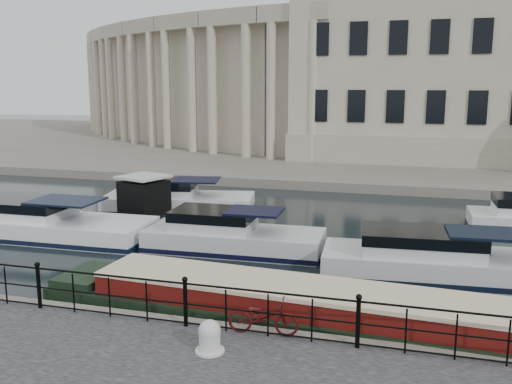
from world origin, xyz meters
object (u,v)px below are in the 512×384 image
Objects in this scene: mooring_bollard at (210,337)px; harbour_hut at (144,201)px; narrowboat at (340,322)px; bicycle at (263,317)px.

harbour_hut is (-7.65, 12.06, 0.07)m from mooring_bollard.
narrowboat is (2.41, 2.70, -0.52)m from mooring_bollard.
bicycle reaches higher than mooring_bollard.
harbour_hut is (-10.06, 9.37, 0.59)m from narrowboat.
mooring_bollard is at bearing -38.53° from harbour_hut.
narrowboat is at bearing -49.91° from bicycle.
mooring_bollard is at bearing 137.46° from bicycle.
harbour_hut reaches higher than bicycle.
bicycle is at bearing 52.65° from mooring_bollard.
mooring_bollard is at bearing -128.07° from narrowboat.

